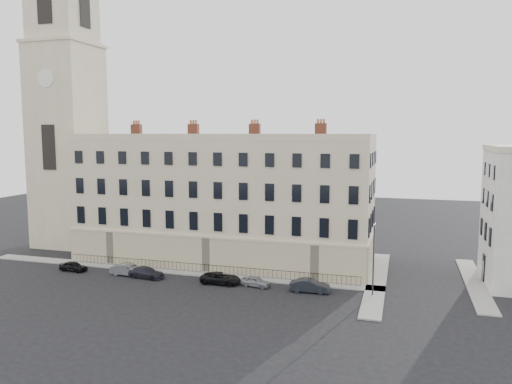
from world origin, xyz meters
TOP-DOWN VIEW (x-y plane):
  - ground at (0.00, 0.00)m, footprint 160.00×160.00m
  - terrace at (-5.97, 11.97)m, footprint 36.22×12.22m
  - church_tower at (-30.00, 14.00)m, footprint 8.00×8.13m
  - pavement_terrace at (-10.00, 5.00)m, footprint 48.00×2.00m
  - pavement_east_return at (13.00, 8.00)m, footprint 2.00×24.00m
  - pavement_adjacent at (23.00, 10.00)m, footprint 2.00×20.00m
  - railings at (-6.00, 5.40)m, footprint 35.00×0.04m
  - car_a at (-20.90, 1.94)m, footprint 3.39×1.50m
  - car_b at (-13.88, 2.20)m, footprint 4.09×1.54m
  - car_c at (-11.45, 1.92)m, footprint 4.31×2.08m
  - car_d at (-2.84, 2.23)m, footprint 4.35×2.08m
  - car_e at (1.03, 2.36)m, footprint 3.29×1.75m
  - car_f at (6.73, 2.16)m, footprint 4.07×1.56m
  - streetlamp at (12.86, 2.62)m, footprint 0.27×1.59m

SIDE VIEW (x-z plane):
  - ground at x=0.00m, z-range 0.00..0.00m
  - pavement_terrace at x=-10.00m, z-range 0.00..0.12m
  - pavement_east_return at x=13.00m, z-range 0.00..0.12m
  - pavement_adjacent at x=23.00m, z-range 0.00..0.12m
  - car_e at x=1.03m, z-range 0.00..1.07m
  - railings at x=-6.00m, z-range 0.07..1.03m
  - car_a at x=-20.90m, z-range 0.00..1.13m
  - car_d at x=-2.84m, z-range 0.00..1.20m
  - car_c at x=-11.45m, z-range 0.00..1.21m
  - car_f at x=6.73m, z-range 0.00..1.32m
  - car_b at x=-13.88m, z-range 0.00..1.33m
  - streetlamp at x=12.86m, z-range 0.40..7.73m
  - terrace at x=-5.97m, z-range -1.00..16.00m
  - church_tower at x=-30.00m, z-range -3.34..40.66m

